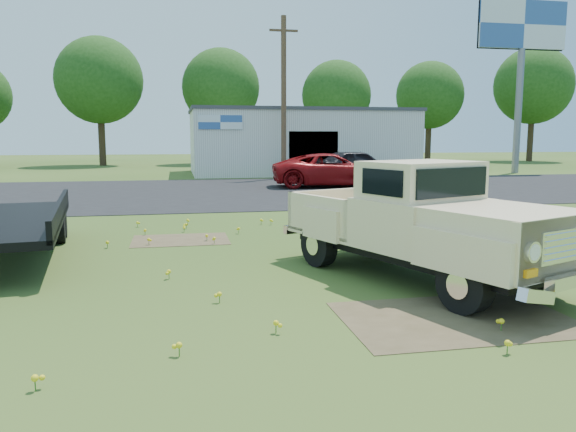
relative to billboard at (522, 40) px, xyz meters
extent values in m
plane|color=#2C4817|center=(-20.00, -24.04, -8.54)|extent=(140.00, 140.00, 0.00)
cube|color=black|center=(-20.00, -9.04, -8.54)|extent=(90.00, 14.00, 0.02)
cube|color=#4F422A|center=(-18.50, -27.04, -8.54)|extent=(3.00, 2.00, 0.01)
cube|color=#4F422A|center=(-22.00, -20.54, -8.54)|extent=(2.20, 1.60, 0.01)
cube|color=beige|center=(-14.00, 2.96, -6.54)|extent=(14.00, 8.00, 4.00)
cube|color=#3F3F44|center=(-14.00, 2.96, -4.49)|extent=(14.20, 8.20, 0.20)
cube|color=black|center=(-14.00, -0.99, -6.94)|extent=(3.00, 0.10, 2.20)
cube|color=white|center=(-19.50, -1.09, -5.34)|extent=(2.50, 0.08, 0.80)
cylinder|color=slate|center=(0.00, -0.04, -4.54)|extent=(0.44, 0.44, 8.00)
cube|color=white|center=(0.00, -0.04, 0.96)|extent=(6.00, 0.30, 3.00)
cube|color=black|center=(0.00, 0.14, 0.96)|extent=(6.10, 0.10, 3.10)
cylinder|color=#4A3222|center=(-16.00, -2.04, -4.04)|extent=(0.30, 0.30, 9.00)
cube|color=#4A3222|center=(-16.00, -2.04, -0.34)|extent=(1.60, 0.12, 0.12)
cylinder|color=#372719|center=(-28.00, 15.46, -6.56)|extent=(0.56, 0.56, 3.96)
sphere|color=#1B4213|center=(-28.00, 15.46, -1.58)|extent=(7.04, 7.04, 7.04)
cylinder|color=#372719|center=(-18.00, 16.46, -6.65)|extent=(0.56, 0.56, 3.78)
sphere|color=#1B4213|center=(-18.00, 16.46, -1.90)|extent=(6.72, 6.72, 6.72)
cylinder|color=#372719|center=(-8.00, 14.96, -6.83)|extent=(0.56, 0.56, 3.42)
sphere|color=#1B4213|center=(-8.00, 14.96, -2.53)|extent=(6.08, 6.08, 6.08)
cylinder|color=#372719|center=(2.00, 17.46, -6.74)|extent=(0.56, 0.56, 3.60)
sphere|color=#1B4213|center=(2.00, 17.46, -2.22)|extent=(6.40, 6.40, 6.40)
cylinder|color=#372719|center=(12.00, 15.96, -6.47)|extent=(0.56, 0.56, 4.14)
sphere|color=#1B4213|center=(12.00, 15.96, -1.27)|extent=(7.36, 7.36, 7.36)
imported|color=maroon|center=(-14.78, -7.83, -7.75)|extent=(5.91, 3.17, 1.58)
imported|color=black|center=(-12.19, -3.69, -7.71)|extent=(5.13, 2.76, 1.66)
camera|label=1|loc=(-22.07, -33.58, -6.16)|focal=35.00mm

